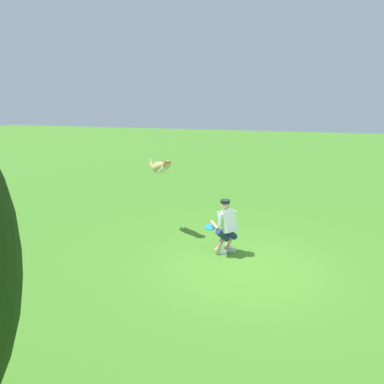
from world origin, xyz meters
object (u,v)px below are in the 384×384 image
at_px(person, 227,225).
at_px(frisbee_flying, 166,162).
at_px(frisbee_held, 210,227).
at_px(dog, 160,167).

relative_size(person, frisbee_flying, 4.82).
bearing_deg(person, frisbee_held, 38.35).
bearing_deg(frisbee_flying, dog, -43.98).
distance_m(person, dog, 2.57).
bearing_deg(person, dog, 9.25).
bearing_deg(frisbee_flying, person, 151.80).
xyz_separation_m(dog, frisbee_flying, (-0.24, 0.23, 0.20)).
xyz_separation_m(dog, frisbee_held, (-1.63, 1.17, -1.15)).
xyz_separation_m(person, frisbee_held, (0.39, -0.01, -0.09)).
relative_size(dog, frisbee_held, 3.35).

